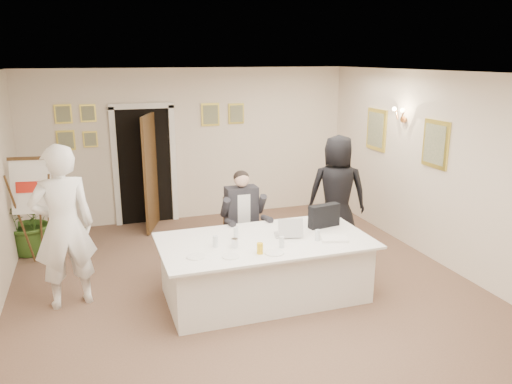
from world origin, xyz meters
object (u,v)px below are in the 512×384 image
object	(u,v)px
conference_table	(265,268)
steel_jug	(235,243)
potted_palm	(30,219)
standing_man	(63,227)
flip_chart	(36,216)
standing_woman	(337,193)
laptop_bag	(324,216)
seated_man	(243,219)
laptop	(287,225)
paper_stack	(334,239)
oj_glass	(260,248)

from	to	relation	value
conference_table	steel_jug	distance (m)	0.63
potted_palm	steel_jug	distance (m)	3.72
standing_man	flip_chart	bearing A→B (deg)	-84.65
flip_chart	standing_woman	size ratio (longest dim) A/B	0.86
laptop_bag	steel_jug	size ratio (longest dim) A/B	3.99
laptop_bag	seated_man	bearing A→B (deg)	128.11
seated_man	laptop	bearing A→B (deg)	-64.63
standing_woman	laptop_bag	xyz separation A→B (m)	(-0.72, -1.01, 0.01)
standing_woman	laptop	distance (m)	1.76
flip_chart	laptop	xyz separation A→B (m)	(3.13, -2.05, 0.18)
standing_man	standing_woman	xyz separation A→B (m)	(4.00, 0.64, -0.09)
flip_chart	paper_stack	xyz separation A→B (m)	(3.62, -2.39, 0.06)
standing_woman	laptop	xyz separation A→B (m)	(-1.32, -1.17, -0.01)
conference_table	laptop_bag	size ratio (longest dim) A/B	5.99
laptop	oj_glass	size ratio (longest dim) A/B	2.63
conference_table	laptop_bag	xyz separation A→B (m)	(0.91, 0.21, 0.54)
laptop	steel_jug	world-z (taller)	laptop
standing_man	steel_jug	world-z (taller)	standing_man
standing_man	potted_palm	world-z (taller)	standing_man
standing_man	laptop_bag	world-z (taller)	standing_man
standing_man	potted_palm	bearing A→B (deg)	-84.33
seated_man	potted_palm	xyz separation A→B (m)	(-2.98, 1.56, -0.18)
conference_table	laptop_bag	world-z (taller)	laptop_bag
flip_chart	paper_stack	size ratio (longest dim) A/B	4.85
steel_jug	conference_table	bearing A→B (deg)	17.61
steel_jug	standing_man	bearing A→B (deg)	159.72
conference_table	standing_woman	bearing A→B (deg)	36.62
standing_man	standing_woman	bearing A→B (deg)	178.07
seated_man	steel_jug	bearing A→B (deg)	-103.10
oj_glass	standing_man	bearing A→B (deg)	155.09
steel_jug	standing_woman	bearing A→B (deg)	33.19
steel_jug	paper_stack	bearing A→B (deg)	-7.24
seated_man	standing_woman	distance (m)	1.64
seated_man	paper_stack	bearing A→B (deg)	-50.59
laptop_bag	paper_stack	world-z (taller)	laptop_bag
conference_table	standing_man	world-z (taller)	standing_man
standing_woman	laptop_bag	size ratio (longest dim) A/B	4.18
seated_man	steel_jug	distance (m)	1.25
potted_palm	laptop	distance (m)	4.16
potted_palm	laptop_bag	world-z (taller)	potted_palm
steel_jug	oj_glass	bearing A→B (deg)	-52.30
standing_woman	oj_glass	world-z (taller)	standing_woman
oj_glass	conference_table	bearing A→B (deg)	63.31
flip_chart	oj_glass	distance (m)	3.62
flip_chart	paper_stack	world-z (taller)	flip_chart
standing_woman	laptop_bag	bearing A→B (deg)	78.10
steel_jug	potted_palm	bearing A→B (deg)	133.00
conference_table	flip_chart	xyz separation A→B (m)	(-2.81, 2.10, 0.34)
flip_chart	steel_jug	distance (m)	3.26
standing_man	seated_man	bearing A→B (deg)	179.49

